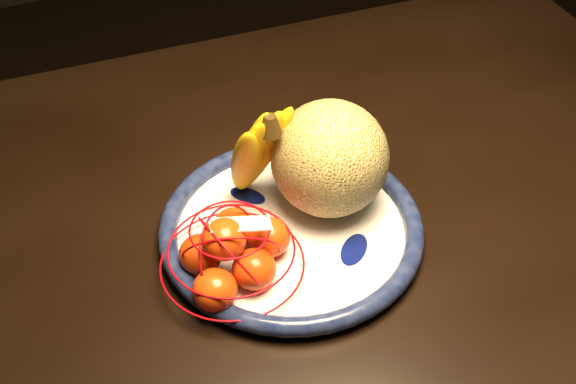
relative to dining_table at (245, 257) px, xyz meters
name	(u,v)px	position (x,y,z in m)	size (l,w,h in m)	color
dining_table	(245,257)	(0.00, 0.00, 0.00)	(1.55, 0.99, 0.75)	black
fruit_bowl	(291,228)	(0.05, -0.06, 0.09)	(0.34, 0.34, 0.03)	white
cantaloupe	(330,159)	(0.11, -0.03, 0.17)	(0.15, 0.15, 0.15)	olive
banana_bunch	(254,150)	(0.03, 0.01, 0.18)	(0.11, 0.11, 0.17)	yellow
mandarin_bag	(233,253)	(-0.05, -0.09, 0.12)	(0.23, 0.23, 0.11)	#EB4910
price_tag	(240,224)	(-0.04, -0.09, 0.17)	(0.07, 0.03, 0.00)	white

